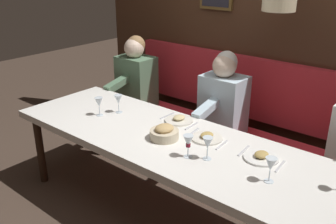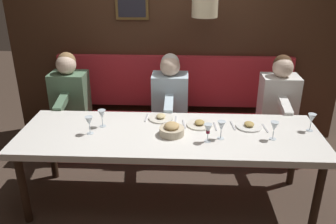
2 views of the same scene
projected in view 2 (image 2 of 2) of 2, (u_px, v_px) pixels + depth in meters
name	position (u px, v px, depth m)	size (l,w,h in m)	color
ground_plane	(169.00, 200.00, 3.43)	(12.00, 12.00, 0.00)	#423328
dining_table	(169.00, 139.00, 3.16)	(0.90, 2.71, 0.74)	silver
banquette_bench	(173.00, 138.00, 4.16)	(0.52, 2.91, 0.45)	red
back_wall_panel	(175.00, 32.00, 4.23)	(0.59, 4.11, 2.90)	#422819
diner_nearest	(279.00, 93.00, 3.87)	(0.60, 0.40, 0.79)	white
diner_near	(170.00, 91.00, 3.92)	(0.60, 0.40, 0.79)	silver
diner_middle	(69.00, 90.00, 3.97)	(0.60, 0.40, 0.79)	#567A5B
place_setting_0	(249.00, 126.00, 3.24)	(0.24, 0.32, 0.05)	white
place_setting_1	(161.00, 118.00, 3.40)	(0.24, 0.31, 0.05)	silver
place_setting_2	(200.00, 124.00, 3.27)	(0.24, 0.32, 0.05)	silver
wine_glass_0	(274.00, 127.00, 2.98)	(0.07, 0.07, 0.16)	silver
wine_glass_1	(208.00, 129.00, 2.94)	(0.07, 0.07, 0.16)	silver
wine_glass_2	(221.00, 126.00, 2.99)	(0.07, 0.07, 0.16)	silver
wine_glass_3	(102.00, 115.00, 3.21)	(0.07, 0.07, 0.16)	silver
wine_glass_4	(89.00, 122.00, 3.08)	(0.07, 0.07, 0.16)	silver
wine_glass_5	(312.00, 119.00, 3.13)	(0.07, 0.07, 0.16)	silver
bread_bowl	(172.00, 130.00, 3.08)	(0.22, 0.22, 0.12)	beige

